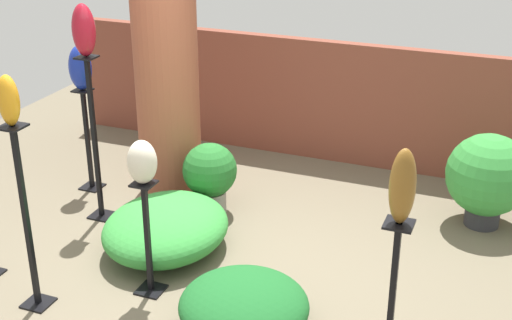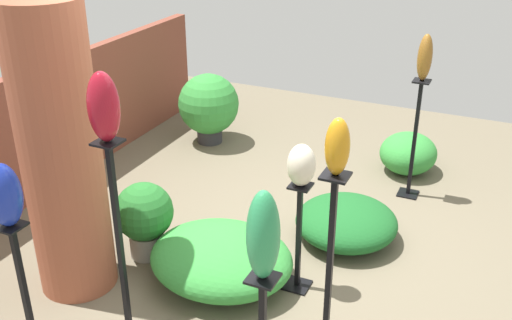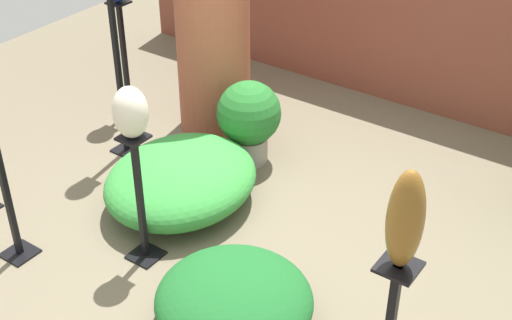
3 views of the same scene
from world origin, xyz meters
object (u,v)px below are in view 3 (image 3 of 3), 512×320
(pedestal_ivory, at_px, (141,205))
(pedestal_amber, at_px, (1,171))
(art_vase_bronze, at_px, (405,220))
(potted_plant_back_center, at_px, (249,118))
(art_vase_ivory, at_px, (130,112))
(pedestal_cobalt, at_px, (125,65))
(pedestal_ruby, at_px, (118,72))

(pedestal_ivory, height_order, pedestal_amber, pedestal_amber)
(art_vase_bronze, relative_size, potted_plant_back_center, 0.66)
(pedestal_ivory, distance_m, art_vase_ivory, 0.66)
(art_vase_bronze, bearing_deg, potted_plant_back_center, 137.87)
(pedestal_cobalt, xyz_separation_m, art_vase_bronze, (3.32, -1.85, 0.98))
(potted_plant_back_center, bearing_deg, art_vase_ivory, -84.83)
(pedestal_cobalt, distance_m, pedestal_ivory, 1.97)
(art_vase_bronze, height_order, potted_plant_back_center, art_vase_bronze)
(pedestal_cobalt, relative_size, pedestal_ruby, 0.68)
(pedestal_ivory, distance_m, art_vase_bronze, 2.21)
(art_vase_bronze, distance_m, potted_plant_back_center, 2.91)
(pedestal_ivory, bearing_deg, potted_plant_back_center, 95.17)
(pedestal_cobalt, xyz_separation_m, pedestal_ruby, (0.42, -0.48, 0.23))
(art_vase_bronze, height_order, art_vase_ivory, art_vase_bronze)
(art_vase_ivory, distance_m, potted_plant_back_center, 1.50)
(pedestal_cobalt, bearing_deg, art_vase_bronze, -29.10)
(pedestal_ruby, xyz_separation_m, art_vase_bronze, (2.90, -1.37, 0.74))
(pedestal_ruby, xyz_separation_m, art_vase_ivory, (1.01, -0.88, 0.38))
(pedestal_ivory, distance_m, pedestal_amber, 0.86)
(art_vase_bronze, bearing_deg, art_vase_ivory, 165.56)
(pedestal_cobalt, height_order, pedestal_ivory, pedestal_cobalt)
(pedestal_cobalt, height_order, potted_plant_back_center, pedestal_cobalt)
(pedestal_amber, xyz_separation_m, pedestal_ruby, (-0.32, 1.34, 0.04))
(pedestal_amber, distance_m, art_vase_ivory, 0.93)
(pedestal_ruby, bearing_deg, pedestal_amber, -76.60)
(pedestal_ruby, distance_m, art_vase_bronze, 3.29)
(art_vase_ivory, bearing_deg, art_vase_bronze, -14.44)
(pedestal_ruby, relative_size, potted_plant_back_center, 2.24)
(pedestal_amber, relative_size, potted_plant_back_center, 2.10)
(pedestal_ruby, relative_size, art_vase_ivory, 4.66)
(pedestal_amber, height_order, art_vase_ivory, pedestal_amber)
(pedestal_ruby, bearing_deg, pedestal_ivory, -41.24)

